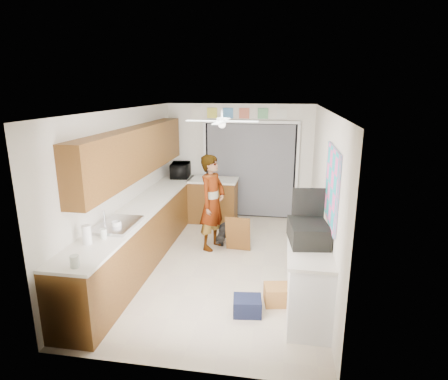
{
  "coord_description": "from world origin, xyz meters",
  "views": [
    {
      "loc": [
        0.98,
        -5.63,
        2.81
      ],
      "look_at": [
        0.0,
        0.4,
        1.15
      ],
      "focal_mm": 30.0,
      "sensor_mm": 36.0,
      "label": 1
    }
  ],
  "objects_px": {
    "navy_crate": "(247,306)",
    "cardboard_box": "(279,295)",
    "cup": "(116,225)",
    "suitcase": "(308,233)",
    "paper_towel_roll": "(87,235)",
    "dog": "(230,232)",
    "microwave": "(181,170)",
    "man": "(212,203)"
  },
  "relations": [
    {
      "from": "suitcase",
      "to": "man",
      "type": "relative_size",
      "value": 0.36
    },
    {
      "from": "cup",
      "to": "dog",
      "type": "relative_size",
      "value": 0.22
    },
    {
      "from": "paper_towel_roll",
      "to": "navy_crate",
      "type": "distance_m",
      "value": 2.22
    },
    {
      "from": "cup",
      "to": "paper_towel_roll",
      "type": "relative_size",
      "value": 0.56
    },
    {
      "from": "navy_crate",
      "to": "dog",
      "type": "relative_size",
      "value": 0.58
    },
    {
      "from": "cardboard_box",
      "to": "dog",
      "type": "relative_size",
      "value": 0.65
    },
    {
      "from": "navy_crate",
      "to": "suitcase",
      "type": "bearing_deg",
      "value": 18.14
    },
    {
      "from": "paper_towel_roll",
      "to": "suitcase",
      "type": "relative_size",
      "value": 0.4
    },
    {
      "from": "microwave",
      "to": "cardboard_box",
      "type": "xyz_separation_m",
      "value": [
        2.23,
        -3.14,
        -0.97
      ]
    },
    {
      "from": "cardboard_box",
      "to": "suitcase",
      "type": "bearing_deg",
      "value": -13.23
    },
    {
      "from": "paper_towel_roll",
      "to": "navy_crate",
      "type": "bearing_deg",
      "value": 7.29
    },
    {
      "from": "paper_towel_roll",
      "to": "man",
      "type": "bearing_deg",
      "value": 62.8
    },
    {
      "from": "dog",
      "to": "suitcase",
      "type": "bearing_deg",
      "value": -35.8
    },
    {
      "from": "suitcase",
      "to": "cardboard_box",
      "type": "bearing_deg",
      "value": 159.55
    },
    {
      "from": "paper_towel_roll",
      "to": "dog",
      "type": "bearing_deg",
      "value": 59.53
    },
    {
      "from": "cup",
      "to": "suitcase",
      "type": "height_order",
      "value": "suitcase"
    },
    {
      "from": "navy_crate",
      "to": "cardboard_box",
      "type": "bearing_deg",
      "value": 37.72
    },
    {
      "from": "cup",
      "to": "man",
      "type": "relative_size",
      "value": 0.08
    },
    {
      "from": "cup",
      "to": "man",
      "type": "height_order",
      "value": "man"
    },
    {
      "from": "cup",
      "to": "navy_crate",
      "type": "bearing_deg",
      "value": -9.07
    },
    {
      "from": "suitcase",
      "to": "dog",
      "type": "bearing_deg",
      "value": 115.89
    },
    {
      "from": "cardboard_box",
      "to": "man",
      "type": "relative_size",
      "value": 0.23
    },
    {
      "from": "cardboard_box",
      "to": "navy_crate",
      "type": "height_order",
      "value": "cardboard_box"
    },
    {
      "from": "paper_towel_roll",
      "to": "man",
      "type": "distance_m",
      "value": 2.52
    },
    {
      "from": "suitcase",
      "to": "cardboard_box",
      "type": "distance_m",
      "value": 1.0
    },
    {
      "from": "cup",
      "to": "navy_crate",
      "type": "distance_m",
      "value": 2.08
    },
    {
      "from": "microwave",
      "to": "cardboard_box",
      "type": "distance_m",
      "value": 3.97
    },
    {
      "from": "paper_towel_roll",
      "to": "dog",
      "type": "height_order",
      "value": "paper_towel_roll"
    },
    {
      "from": "suitcase",
      "to": "cardboard_box",
      "type": "relative_size",
      "value": 1.51
    },
    {
      "from": "navy_crate",
      "to": "dog",
      "type": "bearing_deg",
      "value": 104.08
    },
    {
      "from": "paper_towel_roll",
      "to": "dog",
      "type": "distance_m",
      "value": 2.95
    },
    {
      "from": "navy_crate",
      "to": "microwave",
      "type": "bearing_deg",
      "value": 117.87
    },
    {
      "from": "cup",
      "to": "dog",
      "type": "xyz_separation_m",
      "value": [
        1.31,
        1.89,
        -0.75
      ]
    },
    {
      "from": "cardboard_box",
      "to": "microwave",
      "type": "bearing_deg",
      "value": 125.38
    },
    {
      "from": "paper_towel_roll",
      "to": "suitcase",
      "type": "distance_m",
      "value": 2.75
    },
    {
      "from": "paper_towel_roll",
      "to": "suitcase",
      "type": "bearing_deg",
      "value": 10.28
    },
    {
      "from": "paper_towel_roll",
      "to": "cardboard_box",
      "type": "relative_size",
      "value": 0.6
    },
    {
      "from": "paper_towel_roll",
      "to": "navy_crate",
      "type": "height_order",
      "value": "paper_towel_roll"
    },
    {
      "from": "cup",
      "to": "dog",
      "type": "height_order",
      "value": "cup"
    },
    {
      "from": "microwave",
      "to": "man",
      "type": "height_order",
      "value": "man"
    },
    {
      "from": "cup",
      "to": "navy_crate",
      "type": "xyz_separation_m",
      "value": [
        1.86,
        -0.3,
        -0.88
      ]
    },
    {
      "from": "cup",
      "to": "suitcase",
      "type": "xyz_separation_m",
      "value": [
        2.58,
        -0.06,
        0.08
      ]
    }
  ]
}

